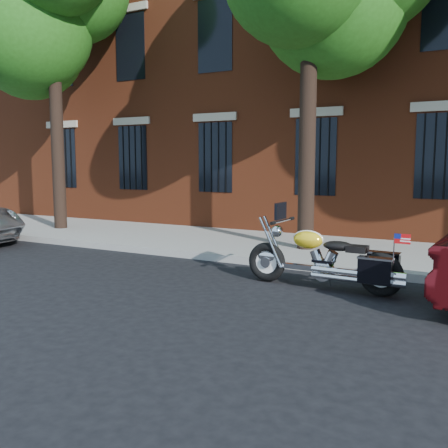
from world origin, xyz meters
The scene contains 6 objects.
ground centered at (0.00, 0.00, 0.00)m, with size 120.00×120.00×0.00m, color black.
curb centered at (0.00, 1.38, 0.07)m, with size 40.00×0.16×0.15m, color gray.
sidewalk centered at (0.00, 3.26, 0.07)m, with size 40.00×3.60×0.15m, color gray.
building centered at (0.00, 10.06, 6.00)m, with size 26.00×10.08×12.00m.
tree_left centered at (-7.08, 2.96, 6.18)m, with size 4.12×3.92×8.54m.
motorcycle centered at (1.85, 0.13, 0.47)m, with size 2.73×0.83×1.38m.
Camera 1 is at (4.09, -7.64, 2.06)m, focal length 40.00 mm.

